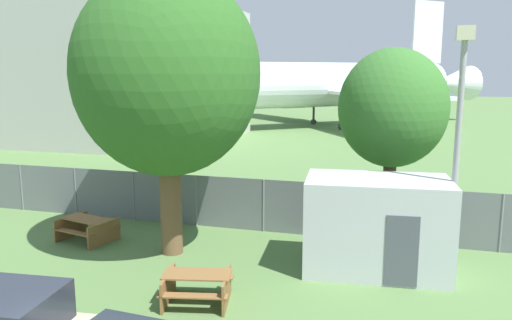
% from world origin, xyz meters
% --- Properties ---
extents(hangar_building, '(26.78, 15.80, 12.82)m').
position_xyz_m(hangar_building, '(-22.43, 31.98, 5.61)').
color(hangar_building, '#B2B2AD').
rests_on(hangar_building, ground).
extents(perimeter_fence, '(56.07, 0.07, 1.88)m').
position_xyz_m(perimeter_fence, '(-0.00, 11.11, 0.94)').
color(perimeter_fence, slate).
rests_on(perimeter_fence, ground).
extents(airplane, '(33.91, 29.09, 13.18)m').
position_xyz_m(airplane, '(-3.48, 45.22, 4.25)').
color(airplane, white).
rests_on(airplane, ground).
extents(portable_cabin, '(4.13, 2.62, 2.66)m').
position_xyz_m(portable_cabin, '(3.96, 8.60, 1.33)').
color(portable_cabin, silver).
rests_on(portable_cabin, ground).
extents(picnic_bench_near_cabin, '(1.89, 1.71, 0.76)m').
position_xyz_m(picnic_bench_near_cabin, '(-0.10, 5.30, 0.47)').
color(picnic_bench_near_cabin, brown).
rests_on(picnic_bench_near_cabin, ground).
extents(picnic_bench_open_grass, '(2.02, 1.76, 0.76)m').
position_xyz_m(picnic_bench_open_grass, '(-5.41, 8.56, 0.47)').
color(picnic_bench_open_grass, brown).
rests_on(picnic_bench_open_grass, ground).
extents(tree_near_hangar, '(5.51, 5.51, 8.54)m').
position_xyz_m(tree_near_hangar, '(-2.19, 8.29, 5.48)').
color(tree_near_hangar, brown).
rests_on(tree_near_hangar, ground).
extents(tree_behind_benches, '(3.85, 3.85, 6.42)m').
position_xyz_m(tree_behind_benches, '(4.20, 13.10, 4.28)').
color(tree_behind_benches, '#4C3823').
rests_on(tree_behind_benches, ground).
extents(light_mast, '(0.44, 0.44, 6.72)m').
position_xyz_m(light_mast, '(5.96, 8.83, 4.19)').
color(light_mast, '#99999E').
rests_on(light_mast, ground).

